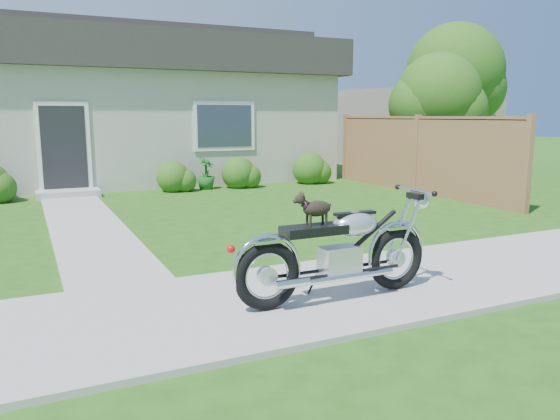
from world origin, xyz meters
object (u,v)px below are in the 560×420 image
at_px(tree_far, 459,77).
at_px(potted_plant_right, 206,174).
at_px(fence, 417,154).
at_px(motorcycle_with_dog, 340,251).
at_px(tree_near, 443,99).
at_px(house, 109,106).

relative_size(tree_far, potted_plant_right, 6.05).
distance_m(tree_far, potted_plant_right, 9.50).
distance_m(fence, motorcycle_with_dog, 8.45).
relative_size(fence, tree_near, 1.82).
distance_m(house, potted_plant_right, 4.27).
distance_m(house, fence, 8.96).
distance_m(house, motorcycle_with_dog, 12.42).
bearing_deg(house, fence, -44.74).
height_order(house, motorcycle_with_dog, house).
bearing_deg(motorcycle_with_dog, house, 91.93).
height_order(potted_plant_right, motorcycle_with_dog, motorcycle_with_dog).
distance_m(fence, tree_far, 6.25).
bearing_deg(tree_near, fence, -142.99).
distance_m(tree_near, tree_far, 3.16).
bearing_deg(house, tree_far, -13.50).
bearing_deg(potted_plant_right, fence, -32.02).
distance_m(tree_near, motorcycle_with_dog, 11.35).
height_order(fence, tree_near, tree_near).
relative_size(fence, motorcycle_with_dog, 2.98).
bearing_deg(potted_plant_right, motorcycle_with_dog, -99.01).
relative_size(house, tree_far, 2.57).
xyz_separation_m(tree_far, motorcycle_with_dog, (-10.46, -9.69, -2.60)).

